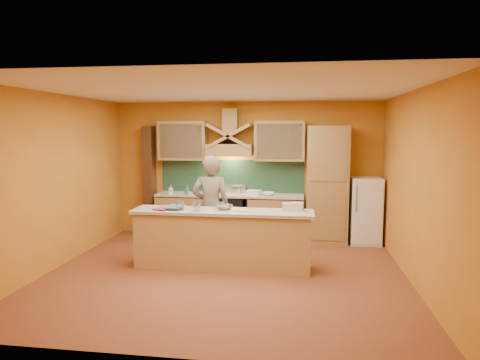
# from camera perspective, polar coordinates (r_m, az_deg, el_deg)

# --- Properties ---
(floor) EXTENTS (5.50, 5.00, 0.01)m
(floor) POSITION_cam_1_polar(r_m,az_deg,el_deg) (6.79, -1.96, -12.40)
(floor) COLOR brown
(floor) RESTS_ON ground
(ceiling) EXTENTS (5.50, 5.00, 0.01)m
(ceiling) POSITION_cam_1_polar(r_m,az_deg,el_deg) (6.44, -2.06, 11.86)
(ceiling) COLOR white
(ceiling) RESTS_ON wall_back
(wall_back) EXTENTS (5.50, 0.02, 2.80)m
(wall_back) POSITION_cam_1_polar(r_m,az_deg,el_deg) (8.93, 0.82, 1.41)
(wall_back) COLOR orange
(wall_back) RESTS_ON floor
(wall_front) EXTENTS (5.50, 0.02, 2.80)m
(wall_front) POSITION_cam_1_polar(r_m,az_deg,el_deg) (4.06, -8.24, -4.99)
(wall_front) COLOR orange
(wall_front) RESTS_ON floor
(wall_left) EXTENTS (0.02, 5.00, 2.80)m
(wall_left) POSITION_cam_1_polar(r_m,az_deg,el_deg) (7.46, -23.29, -0.17)
(wall_left) COLOR orange
(wall_left) RESTS_ON floor
(wall_right) EXTENTS (0.02, 5.00, 2.80)m
(wall_right) POSITION_cam_1_polar(r_m,az_deg,el_deg) (6.57, 22.33, -0.97)
(wall_right) COLOR orange
(wall_right) RESTS_ON floor
(base_cabinet_left) EXTENTS (1.10, 0.60, 0.86)m
(base_cabinet_left) POSITION_cam_1_polar(r_m,az_deg,el_deg) (9.02, -7.37, -4.82)
(base_cabinet_left) COLOR #9F7C49
(base_cabinet_left) RESTS_ON floor
(base_cabinet_right) EXTENTS (1.10, 0.60, 0.86)m
(base_cabinet_right) POSITION_cam_1_polar(r_m,az_deg,el_deg) (8.71, 4.81, -5.19)
(base_cabinet_right) COLOR #9F7C49
(base_cabinet_right) RESTS_ON floor
(counter_top) EXTENTS (3.00, 0.62, 0.04)m
(counter_top) POSITION_cam_1_polar(r_m,az_deg,el_deg) (8.73, -1.39, -2.01)
(counter_top) COLOR #B3AA97
(counter_top) RESTS_ON base_cabinet_left
(stove) EXTENTS (0.60, 0.58, 0.90)m
(stove) POSITION_cam_1_polar(r_m,az_deg,el_deg) (8.81, -1.38, -4.90)
(stove) COLOR black
(stove) RESTS_ON floor
(backsplash) EXTENTS (3.00, 0.03, 0.70)m
(backsplash) POSITION_cam_1_polar(r_m,az_deg,el_deg) (8.97, -1.10, 0.47)
(backsplash) COLOR #1B3B2C
(backsplash) RESTS_ON wall_back
(range_hood) EXTENTS (0.92, 0.50, 0.24)m
(range_hood) POSITION_cam_1_polar(r_m,az_deg,el_deg) (8.69, -1.35, 4.04)
(range_hood) COLOR #9F7C49
(range_hood) RESTS_ON wall_back
(hood_chimney) EXTENTS (0.30, 0.30, 0.50)m
(hood_chimney) POSITION_cam_1_polar(r_m,az_deg,el_deg) (8.79, -1.26, 7.85)
(hood_chimney) COLOR #9F7C49
(hood_chimney) RESTS_ON wall_back
(upper_cabinet_left) EXTENTS (1.00, 0.35, 0.80)m
(upper_cabinet_left) POSITION_cam_1_polar(r_m,az_deg,el_deg) (8.98, -7.61, 5.22)
(upper_cabinet_left) COLOR #9F7C49
(upper_cabinet_left) RESTS_ON wall_back
(upper_cabinet_right) EXTENTS (1.00, 0.35, 0.80)m
(upper_cabinet_right) POSITION_cam_1_polar(r_m,az_deg,el_deg) (8.65, 5.30, 5.20)
(upper_cabinet_right) COLOR #9F7C49
(upper_cabinet_right) RESTS_ON wall_back
(pantry_column) EXTENTS (0.80, 0.60, 2.30)m
(pantry_column) POSITION_cam_1_polar(r_m,az_deg,el_deg) (8.60, 11.53, -0.60)
(pantry_column) COLOR #9F7C49
(pantry_column) RESTS_ON floor
(fridge) EXTENTS (0.58, 0.60, 1.30)m
(fridge) POSITION_cam_1_polar(r_m,az_deg,el_deg) (8.75, 16.37, -3.93)
(fridge) COLOR white
(fridge) RESTS_ON floor
(trim_column_left) EXTENTS (0.20, 0.30, 2.30)m
(trim_column_left) POSITION_cam_1_polar(r_m,az_deg,el_deg) (9.29, -11.95, -0.08)
(trim_column_left) COLOR #472816
(trim_column_left) RESTS_ON floor
(island_body) EXTENTS (2.80, 0.55, 0.88)m
(island_body) POSITION_cam_1_polar(r_m,az_deg,el_deg) (6.96, -2.35, -8.13)
(island_body) COLOR tan
(island_body) RESTS_ON floor
(island_top) EXTENTS (2.90, 0.62, 0.05)m
(island_top) POSITION_cam_1_polar(r_m,az_deg,el_deg) (6.85, -2.37, -4.25)
(island_top) COLOR #B3AA97
(island_top) RESTS_ON island_body
(person) EXTENTS (0.71, 0.52, 1.79)m
(person) POSITION_cam_1_polar(r_m,az_deg,el_deg) (7.40, -3.91, -3.64)
(person) COLOR #70665B
(person) RESTS_ON floor
(pot_large) EXTENTS (0.28, 0.28, 0.16)m
(pot_large) POSITION_cam_1_polar(r_m,az_deg,el_deg) (8.69, -2.90, -1.54)
(pot_large) COLOR silver
(pot_large) RESTS_ON stove
(pot_small) EXTENTS (0.27, 0.27, 0.14)m
(pot_small) POSITION_cam_1_polar(r_m,az_deg,el_deg) (8.83, -0.47, -1.47)
(pot_small) COLOR silver
(pot_small) RESTS_ON stove
(soap_bottle_a) EXTENTS (0.11, 0.11, 0.19)m
(soap_bottle_a) POSITION_cam_1_polar(r_m,az_deg,el_deg) (8.81, -9.21, -1.27)
(soap_bottle_a) COLOR silver
(soap_bottle_a) RESTS_ON counter_top
(soap_bottle_b) EXTENTS (0.09, 0.09, 0.23)m
(soap_bottle_b) POSITION_cam_1_polar(r_m,az_deg,el_deg) (8.70, -7.12, -1.20)
(soap_bottle_b) COLOR #315B88
(soap_bottle_b) RESTS_ON counter_top
(bowl_back) EXTENTS (0.28, 0.28, 0.07)m
(bowl_back) POSITION_cam_1_polar(r_m,az_deg,el_deg) (8.53, 3.80, -1.85)
(bowl_back) COLOR white
(bowl_back) RESTS_ON counter_top
(dish_rack) EXTENTS (0.32, 0.29, 0.10)m
(dish_rack) POSITION_cam_1_polar(r_m,az_deg,el_deg) (8.60, 1.86, -1.69)
(dish_rack) COLOR white
(dish_rack) RESTS_ON counter_top
(book_lower) EXTENTS (0.29, 0.35, 0.03)m
(book_lower) POSITION_cam_1_polar(r_m,az_deg,el_deg) (7.09, -11.05, -3.68)
(book_lower) COLOR #A4433A
(book_lower) RESTS_ON island_top
(book_upper) EXTENTS (0.30, 0.38, 0.03)m
(book_upper) POSITION_cam_1_polar(r_m,az_deg,el_deg) (7.08, -9.67, -3.49)
(book_upper) COLOR teal
(book_upper) RESTS_ON island_top
(jar_large) EXTENTS (0.16, 0.16, 0.15)m
(jar_large) POSITION_cam_1_polar(r_m,az_deg,el_deg) (6.92, -8.06, -3.36)
(jar_large) COLOR white
(jar_large) RESTS_ON island_top
(jar_small) EXTENTS (0.15, 0.15, 0.15)m
(jar_small) POSITION_cam_1_polar(r_m,az_deg,el_deg) (6.79, -5.82, -3.53)
(jar_small) COLOR silver
(jar_small) RESTS_ON island_top
(kitchen_scale) EXTENTS (0.14, 0.14, 0.09)m
(kitchen_scale) POSITION_cam_1_polar(r_m,az_deg,el_deg) (6.91, -2.71, -3.56)
(kitchen_scale) COLOR white
(kitchen_scale) RESTS_ON island_top
(mixing_bowl) EXTENTS (0.37, 0.37, 0.07)m
(mixing_bowl) POSITION_cam_1_polar(r_m,az_deg,el_deg) (6.91, -2.13, -3.65)
(mixing_bowl) COLOR white
(mixing_bowl) RESTS_ON island_top
(cloth) EXTENTS (0.27, 0.21, 0.02)m
(cloth) POSITION_cam_1_polar(r_m,az_deg,el_deg) (6.77, 0.18, -4.09)
(cloth) COLOR beige
(cloth) RESTS_ON island_top
(grocery_bag_a) EXTENTS (0.22, 0.18, 0.13)m
(grocery_bag_a) POSITION_cam_1_polar(r_m,az_deg,el_deg) (6.84, 7.59, -3.56)
(grocery_bag_a) COLOR beige
(grocery_bag_a) RESTS_ON island_top
(grocery_bag_b) EXTENTS (0.20, 0.16, 0.12)m
(grocery_bag_b) POSITION_cam_1_polar(r_m,az_deg,el_deg) (6.84, 6.51, -3.58)
(grocery_bag_b) COLOR beige
(grocery_bag_b) RESTS_ON island_top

